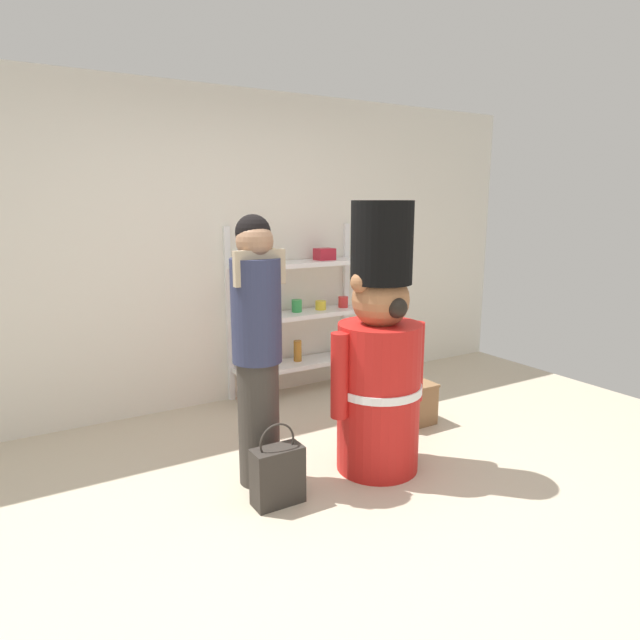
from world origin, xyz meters
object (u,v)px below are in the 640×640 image
at_px(shopping_bag, 278,475).
at_px(display_crate, 410,403).
at_px(person_shopper, 257,344).
at_px(merchandise_shelf, 299,312).
at_px(teddy_bear_guard, 379,359).

relative_size(shopping_bag, display_crate, 1.36).
bearing_deg(person_shopper, merchandise_shelf, 52.48).
xyz_separation_m(shopping_bag, display_crate, (1.42, 0.54, -0.01)).
distance_m(merchandise_shelf, teddy_bear_guard, 1.57).
height_order(teddy_bear_guard, shopping_bag, teddy_bear_guard).
bearing_deg(teddy_bear_guard, merchandise_shelf, 79.65).
relative_size(person_shopper, display_crate, 4.55).
xyz_separation_m(merchandise_shelf, display_crate, (0.38, -1.07, -0.58)).
xyz_separation_m(teddy_bear_guard, shopping_bag, (-0.75, -0.06, -0.56)).
xyz_separation_m(teddy_bear_guard, display_crate, (0.67, 0.47, -0.57)).
height_order(person_shopper, shopping_bag, person_shopper).
relative_size(merchandise_shelf, teddy_bear_guard, 0.88).
bearing_deg(shopping_bag, merchandise_shelf, 57.25).
bearing_deg(teddy_bear_guard, person_shopper, 162.49).
bearing_deg(merchandise_shelf, person_shopper, -127.52).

